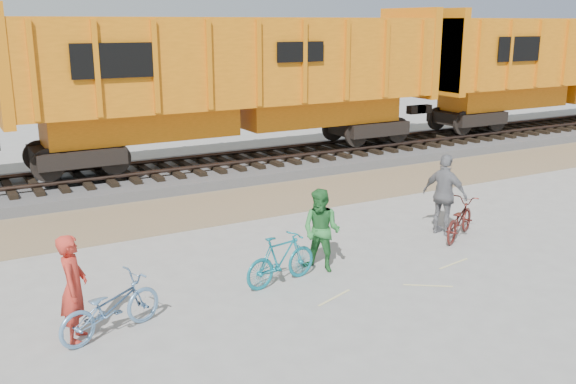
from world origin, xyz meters
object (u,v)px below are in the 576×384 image
at_px(hopper_car_right, 558,63).
at_px(bicycle_teal, 281,259).
at_px(bicycle_maroon, 459,219).
at_px(person_solo, 74,288).
at_px(person_woman, 445,195).
at_px(bicycle_blue, 110,307).
at_px(person_man, 321,231).
at_px(hopper_car_center, 236,78).

distance_m(hopper_car_right, bicycle_teal, 20.38).
distance_m(bicycle_maroon, person_solo, 8.53).
bearing_deg(person_woman, bicycle_maroon, 174.85).
height_order(person_solo, person_woman, person_woman).
relative_size(bicycle_blue, person_solo, 1.05).
bearing_deg(person_woman, hopper_car_right, -78.58).
distance_m(bicycle_blue, bicycle_maroon, 8.03).
distance_m(hopper_car_right, person_solo, 23.90).
distance_m(person_solo, person_woman, 8.46).
bearing_deg(person_man, bicycle_teal, -112.16).
distance_m(bicycle_teal, person_woman, 4.71).
bearing_deg(person_man, person_solo, -116.64).
xyz_separation_m(bicycle_blue, person_solo, (-0.50, 0.10, 0.38)).
relative_size(hopper_car_right, person_man, 8.59).
bearing_deg(bicycle_blue, person_man, -99.61).
relative_size(hopper_car_center, bicycle_maroon, 8.47).
height_order(hopper_car_center, person_man, hopper_car_center).
bearing_deg(bicycle_blue, person_solo, 60.15).
distance_m(bicycle_teal, person_man, 1.07).
relative_size(hopper_car_center, bicycle_teal, 8.81).
distance_m(bicycle_blue, bicycle_teal, 3.29).
xyz_separation_m(hopper_car_center, bicycle_blue, (-6.48, -9.24, -2.54)).
height_order(bicycle_maroon, person_solo, person_solo).
bearing_deg(bicycle_blue, bicycle_teal, -100.34).
relative_size(hopper_car_center, person_woman, 7.57).
height_order(bicycle_maroon, person_man, person_man).
height_order(hopper_car_center, person_woman, hopper_car_center).
relative_size(person_solo, person_man, 1.03).
relative_size(hopper_car_right, bicycle_blue, 7.96).
relative_size(hopper_car_right, bicycle_maroon, 8.47).
relative_size(bicycle_blue, bicycle_maroon, 1.06).
relative_size(hopper_car_right, person_solo, 8.32).
height_order(hopper_car_center, hopper_car_right, same).
height_order(hopper_car_right, person_woman, hopper_car_right).
xyz_separation_m(hopper_car_center, person_woman, (1.41, -8.04, -2.08)).
bearing_deg(hopper_car_right, hopper_car_center, 180.00).
bearing_deg(person_woman, person_solo, 78.27).
xyz_separation_m(bicycle_teal, person_man, (1.00, 0.20, 0.34)).
xyz_separation_m(bicycle_maroon, person_man, (-3.73, -0.13, 0.38)).
bearing_deg(bicycle_teal, hopper_car_right, -75.10).
distance_m(hopper_car_center, person_solo, 11.70).
height_order(bicycle_blue, person_man, person_man).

